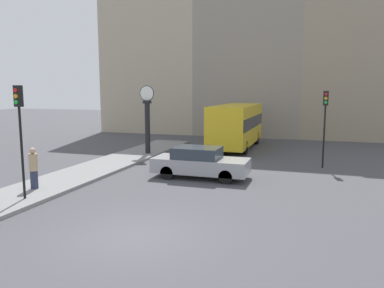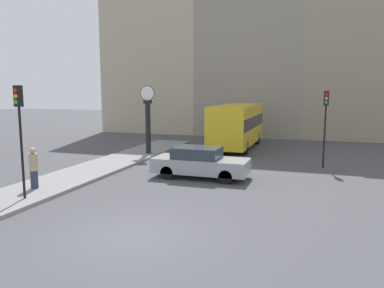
{
  "view_description": "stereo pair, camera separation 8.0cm",
  "coord_description": "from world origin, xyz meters",
  "px_view_note": "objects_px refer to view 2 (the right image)",
  "views": [
    {
      "loc": [
        4.76,
        -9.09,
        4.09
      ],
      "look_at": [
        -0.5,
        6.86,
        1.68
      ],
      "focal_mm": 35.0,
      "sensor_mm": 36.0,
      "label": 1
    },
    {
      "loc": [
        4.84,
        -9.06,
        4.09
      ],
      "look_at": [
        -0.5,
        6.86,
        1.68
      ],
      "focal_mm": 35.0,
      "sensor_mm": 36.0,
      "label": 2
    }
  ],
  "objects_px": {
    "sedan_car": "(200,162)",
    "street_clock": "(148,120)",
    "bus_distant": "(237,124)",
    "pedestrian_tan_coat": "(34,168)",
    "traffic_light_far": "(326,113)",
    "traffic_light_near": "(20,119)"
  },
  "relations": [
    {
      "from": "sedan_car",
      "to": "street_clock",
      "type": "distance_m",
      "value": 7.05
    },
    {
      "from": "sedan_car",
      "to": "bus_distant",
      "type": "bearing_deg",
      "value": 91.36
    },
    {
      "from": "pedestrian_tan_coat",
      "to": "sedan_car",
      "type": "bearing_deg",
      "value": 38.49
    },
    {
      "from": "bus_distant",
      "to": "traffic_light_far",
      "type": "height_order",
      "value": "traffic_light_far"
    },
    {
      "from": "street_clock",
      "to": "pedestrian_tan_coat",
      "type": "height_order",
      "value": "street_clock"
    },
    {
      "from": "traffic_light_near",
      "to": "bus_distant",
      "type": "bearing_deg",
      "value": 72.74
    },
    {
      "from": "sedan_car",
      "to": "traffic_light_far",
      "type": "xyz_separation_m",
      "value": [
        5.55,
        4.25,
        2.17
      ]
    },
    {
      "from": "bus_distant",
      "to": "traffic_light_near",
      "type": "xyz_separation_m",
      "value": [
        -4.76,
        -15.33,
        1.34
      ]
    },
    {
      "from": "pedestrian_tan_coat",
      "to": "street_clock",
      "type": "bearing_deg",
      "value": 85.56
    },
    {
      "from": "bus_distant",
      "to": "pedestrian_tan_coat",
      "type": "bearing_deg",
      "value": -111.08
    },
    {
      "from": "bus_distant",
      "to": "street_clock",
      "type": "xyz_separation_m",
      "value": [
        -4.7,
        -4.76,
        0.5
      ]
    },
    {
      "from": "bus_distant",
      "to": "traffic_light_near",
      "type": "relative_size",
      "value": 1.95
    },
    {
      "from": "traffic_light_far",
      "to": "pedestrian_tan_coat",
      "type": "xyz_separation_m",
      "value": [
        -11.19,
        -8.74,
        -1.91
      ]
    },
    {
      "from": "traffic_light_near",
      "to": "sedan_car",
      "type": "bearing_deg",
      "value": 49.1
    },
    {
      "from": "sedan_car",
      "to": "pedestrian_tan_coat",
      "type": "bearing_deg",
      "value": -141.51
    },
    {
      "from": "sedan_car",
      "to": "street_clock",
      "type": "height_order",
      "value": "street_clock"
    },
    {
      "from": "bus_distant",
      "to": "pedestrian_tan_coat",
      "type": "xyz_separation_m",
      "value": [
        -5.42,
        -14.06,
        -0.76
      ]
    },
    {
      "from": "traffic_light_far",
      "to": "pedestrian_tan_coat",
      "type": "bearing_deg",
      "value": -142.01
    },
    {
      "from": "sedan_car",
      "to": "traffic_light_near",
      "type": "distance_m",
      "value": 7.98
    },
    {
      "from": "sedan_car",
      "to": "street_clock",
      "type": "xyz_separation_m",
      "value": [
        -4.92,
        4.81,
        1.52
      ]
    },
    {
      "from": "bus_distant",
      "to": "traffic_light_far",
      "type": "distance_m",
      "value": 7.94
    },
    {
      "from": "traffic_light_near",
      "to": "traffic_light_far",
      "type": "height_order",
      "value": "traffic_light_near"
    }
  ]
}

